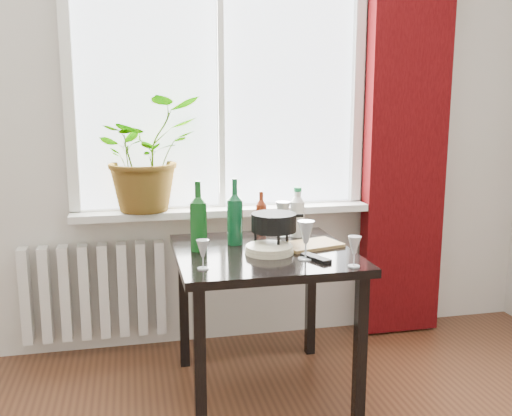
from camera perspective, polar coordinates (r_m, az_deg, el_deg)
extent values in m
cube|color=white|center=(3.33, -3.62, 13.13)|extent=(1.72, 0.08, 1.62)
cube|color=silver|center=(3.32, -3.28, -0.28)|extent=(1.72, 0.20, 0.04)
cube|color=#360406|center=(3.59, 14.82, 7.78)|extent=(0.50, 0.12, 2.56)
cube|color=silver|center=(3.44, -15.84, -8.01)|extent=(0.80, 0.10, 0.55)
cube|color=black|center=(2.79, 0.77, -4.63)|extent=(0.85, 0.85, 0.04)
cube|color=black|center=(2.53, -5.64, -15.38)|extent=(0.05, 0.05, 0.70)
cube|color=black|center=(3.20, -7.25, -9.66)|extent=(0.05, 0.05, 0.70)
cube|color=black|center=(2.70, 10.38, -13.72)|extent=(0.05, 0.05, 0.70)
cube|color=black|center=(3.34, 5.48, -8.74)|extent=(0.05, 0.05, 0.70)
imported|color=#367820|center=(3.25, -10.98, 5.35)|extent=(0.74, 0.70, 0.64)
cylinder|color=beige|center=(2.73, 1.33, -4.15)|extent=(0.29, 0.29, 0.04)
cube|color=black|center=(2.63, 6.00, -5.01)|extent=(0.11, 0.17, 0.02)
cube|color=#A6814B|center=(2.87, 5.52, -3.68)|extent=(0.33, 0.26, 0.02)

